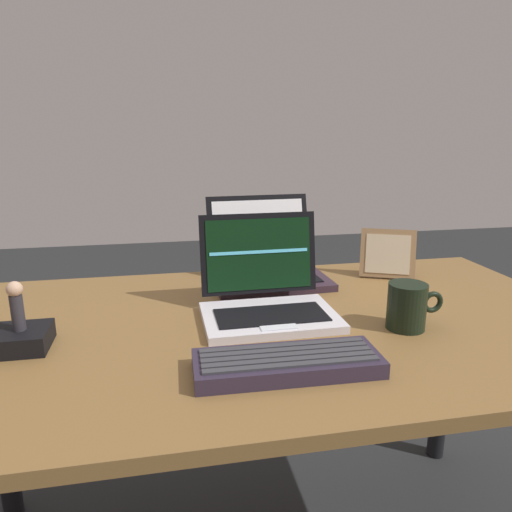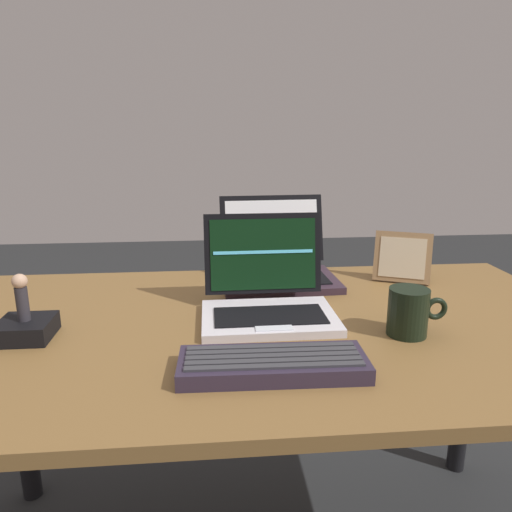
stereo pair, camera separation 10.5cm
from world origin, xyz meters
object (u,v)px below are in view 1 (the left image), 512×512
object	(u,v)px
figurine	(16,304)
coffee_mug	(408,306)
figurine_stand	(21,339)
photo_frame	(388,254)
external_keyboard	(287,363)
laptop_front	(266,297)
laptop_rear	(267,264)

from	to	relation	value
figurine	coffee_mug	xyz separation A→B (m)	(0.79, -0.05, -0.04)
figurine_stand	figurine	distance (m)	0.07
photo_frame	figurine	distance (m)	0.97
figurine_stand	external_keyboard	bearing A→B (deg)	-21.21
photo_frame	coffee_mug	size ratio (longest dim) A/B	1.29
laptop_front	photo_frame	distance (m)	0.47
figurine_stand	figurine	bearing A→B (deg)	-90.00
photo_frame	coffee_mug	world-z (taller)	photo_frame
coffee_mug	figurine_stand	bearing A→B (deg)	176.06
laptop_front	laptop_rear	size ratio (longest dim) A/B	0.93
laptop_rear	figurine	size ratio (longest dim) A/B	3.28
laptop_rear	figurine_stand	world-z (taller)	laptop_rear
figurine	figurine_stand	bearing A→B (deg)	90.00
laptop_rear	photo_frame	distance (m)	0.35
photo_frame	figurine	bearing A→B (deg)	-161.97
laptop_rear	external_keyboard	xyz separation A→B (m)	(-0.08, -0.53, -0.03)
laptop_rear	figurine	bearing A→B (deg)	-149.03
laptop_front	external_keyboard	size ratio (longest dim) A/B	0.90
external_keyboard	coffee_mug	bearing A→B (deg)	24.14
laptop_rear	laptop_front	bearing A→B (deg)	-102.67
photo_frame	figurine	size ratio (longest dim) A/B	1.64
laptop_front	figurine	size ratio (longest dim) A/B	3.03
photo_frame	external_keyboard	bearing A→B (deg)	-131.21
laptop_front	coffee_mug	distance (m)	0.31
laptop_rear	external_keyboard	world-z (taller)	laptop_rear
external_keyboard	figurine_stand	world-z (taller)	figurine_stand
laptop_rear	photo_frame	xyz separation A→B (m)	(0.35, -0.04, 0.02)
figurine_stand	coffee_mug	bearing A→B (deg)	-3.94
laptop_front	coffee_mug	world-z (taller)	laptop_front
external_keyboard	figurine	xyz separation A→B (m)	(-0.49, 0.19, 0.08)
photo_frame	laptop_front	bearing A→B (deg)	-151.57
external_keyboard	figurine_stand	bearing A→B (deg)	158.79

